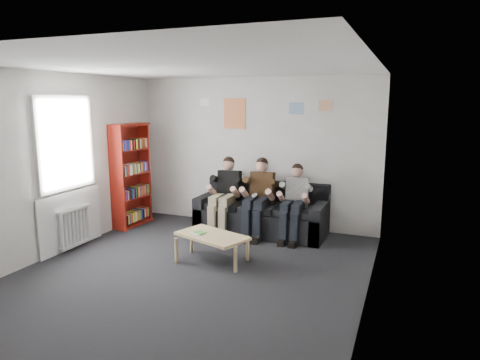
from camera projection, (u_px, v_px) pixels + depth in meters
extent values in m
plane|color=black|center=(192.00, 273.00, 5.75)|extent=(5.00, 5.00, 0.00)
plane|color=silver|center=(187.00, 66.00, 5.26)|extent=(5.00, 5.00, 0.00)
plane|color=beige|center=(255.00, 153.00, 7.79)|extent=(4.50, 0.00, 4.50)
plane|color=beige|center=(31.00, 226.00, 3.22)|extent=(4.50, 0.00, 4.50)
plane|color=beige|center=(55.00, 165.00, 6.32)|extent=(0.00, 5.00, 5.00)
plane|color=beige|center=(371.00, 187.00, 4.68)|extent=(0.00, 5.00, 5.00)
cube|color=black|center=(261.00, 221.00, 7.47)|extent=(2.23, 0.91, 0.43)
cube|color=black|center=(268.00, 193.00, 7.71)|extent=(2.23, 0.20, 0.44)
cube|color=black|center=(208.00, 210.00, 7.82)|extent=(0.18, 0.91, 0.61)
cube|color=black|center=(320.00, 222.00, 7.08)|extent=(0.18, 0.91, 0.61)
cube|color=black|center=(260.00, 207.00, 7.34)|extent=(1.86, 0.63, 0.10)
cube|color=maroon|center=(131.00, 175.00, 7.82)|extent=(0.28, 0.85, 1.88)
cube|color=tan|center=(212.00, 236.00, 6.09)|extent=(1.01, 0.56, 0.04)
cylinder|color=tan|center=(176.00, 250.00, 6.08)|extent=(0.05, 0.05, 0.36)
cylinder|color=tan|center=(235.00, 259.00, 5.75)|extent=(0.05, 0.05, 0.36)
cylinder|color=tan|center=(192.00, 241.00, 6.50)|extent=(0.05, 0.05, 0.36)
cylinder|color=tan|center=(247.00, 248.00, 6.16)|extent=(0.05, 0.05, 0.36)
cube|color=white|center=(198.00, 234.00, 6.11)|extent=(0.17, 0.12, 0.01)
cube|color=green|center=(200.00, 232.00, 6.12)|extent=(0.17, 0.12, 0.01)
cube|color=black|center=(229.00, 185.00, 7.63)|extent=(0.39, 0.29, 0.56)
sphere|color=tan|center=(228.00, 164.00, 7.52)|extent=(0.22, 0.22, 0.22)
sphere|color=black|center=(229.00, 162.00, 7.53)|extent=(0.21, 0.21, 0.21)
cube|color=gray|center=(223.00, 200.00, 7.40)|extent=(0.35, 0.45, 0.15)
cube|color=gray|center=(218.00, 221.00, 7.26)|extent=(0.33, 0.14, 0.53)
cube|color=black|center=(216.00, 234.00, 7.25)|extent=(0.33, 0.26, 0.10)
cube|color=#442D16|center=(262.00, 188.00, 7.40)|extent=(0.40, 0.29, 0.57)
sphere|color=tan|center=(262.00, 166.00, 7.30)|extent=(0.22, 0.22, 0.22)
sphere|color=black|center=(262.00, 163.00, 7.30)|extent=(0.21, 0.21, 0.21)
cube|color=black|center=(256.00, 203.00, 7.17)|extent=(0.36, 0.46, 0.15)
cube|color=black|center=(252.00, 225.00, 7.03)|extent=(0.34, 0.14, 0.53)
cube|color=black|center=(250.00, 239.00, 7.01)|extent=(0.34, 0.26, 0.10)
cube|color=silver|center=(254.00, 195.00, 7.05)|extent=(0.04, 0.14, 0.04)
cube|color=white|center=(297.00, 192.00, 7.17)|extent=(0.37, 0.27, 0.52)
sphere|color=tan|center=(297.00, 171.00, 7.08)|extent=(0.20, 0.20, 0.20)
sphere|color=black|center=(297.00, 169.00, 7.08)|extent=(0.19, 0.19, 0.19)
cube|color=black|center=(293.00, 206.00, 6.96)|extent=(0.33, 0.42, 0.14)
cube|color=black|center=(289.00, 229.00, 6.83)|extent=(0.31, 0.13, 0.53)
cube|color=black|center=(288.00, 243.00, 6.82)|extent=(0.31, 0.24, 0.09)
cylinder|color=white|center=(62.00, 232.00, 6.40)|extent=(0.06, 0.06, 0.60)
cylinder|color=white|center=(66.00, 230.00, 6.47)|extent=(0.06, 0.06, 0.60)
cylinder|color=white|center=(69.00, 229.00, 6.54)|extent=(0.06, 0.06, 0.60)
cylinder|color=white|center=(73.00, 227.00, 6.62)|extent=(0.06, 0.06, 0.60)
cylinder|color=white|center=(77.00, 226.00, 6.69)|extent=(0.06, 0.06, 0.60)
cylinder|color=white|center=(81.00, 225.00, 6.76)|extent=(0.06, 0.06, 0.60)
cylinder|color=white|center=(84.00, 223.00, 6.84)|extent=(0.06, 0.06, 0.60)
cylinder|color=white|center=(88.00, 222.00, 6.91)|extent=(0.06, 0.06, 0.60)
cube|color=white|center=(76.00, 244.00, 6.70)|extent=(0.10, 0.64, 0.04)
cube|color=white|center=(74.00, 209.00, 6.60)|extent=(0.10, 0.64, 0.04)
cube|color=white|center=(65.00, 143.00, 6.44)|extent=(0.02, 1.00, 1.30)
cube|color=white|center=(62.00, 97.00, 6.32)|extent=(0.05, 1.12, 0.06)
cube|color=white|center=(69.00, 187.00, 6.56)|extent=(0.05, 1.12, 0.06)
cube|color=white|center=(71.00, 220.00, 6.66)|extent=(0.03, 1.30, 0.90)
cube|color=gold|center=(235.00, 114.00, 7.79)|extent=(0.42, 0.01, 0.55)
cube|color=#3A80C6|center=(296.00, 108.00, 7.36)|extent=(0.25, 0.01, 0.20)
cube|color=#C53D8F|center=(325.00, 106.00, 7.16)|extent=(0.22, 0.01, 0.18)
cube|color=white|center=(205.00, 102.00, 7.97)|extent=(0.20, 0.01, 0.14)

